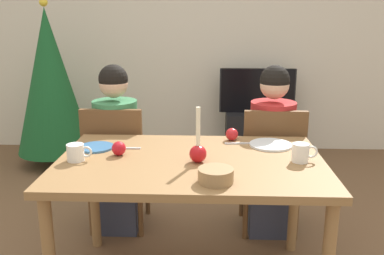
{
  "coord_description": "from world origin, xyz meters",
  "views": [
    {
      "loc": [
        0.09,
        -2.1,
        1.49
      ],
      "look_at": [
        0.0,
        0.2,
        0.87
      ],
      "focal_mm": 39.61,
      "sensor_mm": 36.0,
      "label": 1
    }
  ],
  "objects_px": {
    "christmas_tree": "(50,82)",
    "apple_by_left_plate": "(232,134)",
    "mug_left": "(76,152)",
    "mug_right": "(301,153)",
    "tv": "(257,91)",
    "candle_centerpiece": "(198,151)",
    "plate_left": "(96,147)",
    "bowl_walnuts": "(216,175)",
    "apple_near_candle": "(119,148)",
    "dining_table": "(190,174)",
    "chair_right": "(271,164)",
    "plate_right": "(271,145)",
    "person_left_child": "(117,152)",
    "tv_stand": "(256,134)",
    "chair_left": "(116,162)",
    "person_right_child": "(271,154)"
  },
  "relations": [
    {
      "from": "person_right_child",
      "to": "christmas_tree",
      "type": "height_order",
      "value": "christmas_tree"
    },
    {
      "from": "chair_right",
      "to": "tv_stand",
      "type": "relative_size",
      "value": 1.41
    },
    {
      "from": "tv_stand",
      "to": "mug_left",
      "type": "distance_m",
      "value": 2.69
    },
    {
      "from": "person_left_child",
      "to": "mug_right",
      "type": "distance_m",
      "value": 1.31
    },
    {
      "from": "apple_by_left_plate",
      "to": "plate_left",
      "type": "bearing_deg",
      "value": -166.53
    },
    {
      "from": "plate_left",
      "to": "person_right_child",
      "type": "bearing_deg",
      "value": 23.81
    },
    {
      "from": "mug_left",
      "to": "apple_near_candle",
      "type": "xyz_separation_m",
      "value": [
        0.2,
        0.1,
        -0.01
      ]
    },
    {
      "from": "apple_near_candle",
      "to": "apple_by_left_plate",
      "type": "relative_size",
      "value": 1.02
    },
    {
      "from": "chair_left",
      "to": "person_right_child",
      "type": "bearing_deg",
      "value": 1.76
    },
    {
      "from": "person_left_child",
      "to": "person_right_child",
      "type": "distance_m",
      "value": 1.06
    },
    {
      "from": "dining_table",
      "to": "chair_left",
      "type": "distance_m",
      "value": 0.83
    },
    {
      "from": "mug_right",
      "to": "apple_near_candle",
      "type": "relative_size",
      "value": 1.71
    },
    {
      "from": "christmas_tree",
      "to": "apple_near_candle",
      "type": "height_order",
      "value": "christmas_tree"
    },
    {
      "from": "tv",
      "to": "candle_centerpiece",
      "type": "distance_m",
      "value": 2.41
    },
    {
      "from": "plate_left",
      "to": "apple_near_candle",
      "type": "distance_m",
      "value": 0.2
    },
    {
      "from": "dining_table",
      "to": "plate_left",
      "type": "relative_size",
      "value": 6.92
    },
    {
      "from": "chair_right",
      "to": "apple_by_left_plate",
      "type": "bearing_deg",
      "value": -138.65
    },
    {
      "from": "person_left_child",
      "to": "apple_near_candle",
      "type": "relative_size",
      "value": 15.23
    },
    {
      "from": "bowl_walnuts",
      "to": "person_right_child",
      "type": "bearing_deg",
      "value": 67.5
    },
    {
      "from": "tv",
      "to": "christmas_tree",
      "type": "relative_size",
      "value": 0.48
    },
    {
      "from": "dining_table",
      "to": "apple_by_left_plate",
      "type": "height_order",
      "value": "apple_by_left_plate"
    },
    {
      "from": "plate_left",
      "to": "bowl_walnuts",
      "type": "height_order",
      "value": "bowl_walnuts"
    },
    {
      "from": "dining_table",
      "to": "person_right_child",
      "type": "xyz_separation_m",
      "value": [
        0.52,
        0.64,
        -0.1
      ]
    },
    {
      "from": "mug_left",
      "to": "mug_right",
      "type": "relative_size",
      "value": 1.01
    },
    {
      "from": "person_left_child",
      "to": "mug_left",
      "type": "relative_size",
      "value": 8.85
    },
    {
      "from": "plate_right",
      "to": "chair_right",
      "type": "bearing_deg",
      "value": 79.66
    },
    {
      "from": "tv_stand",
      "to": "mug_right",
      "type": "xyz_separation_m",
      "value": [
        -0.03,
        -2.31,
        0.56
      ]
    },
    {
      "from": "dining_table",
      "to": "mug_left",
      "type": "xyz_separation_m",
      "value": [
        -0.59,
        -0.04,
        0.13
      ]
    },
    {
      "from": "dining_table",
      "to": "candle_centerpiece",
      "type": "bearing_deg",
      "value": -44.55
    },
    {
      "from": "bowl_walnuts",
      "to": "plate_left",
      "type": "bearing_deg",
      "value": 144.96
    },
    {
      "from": "bowl_walnuts",
      "to": "apple_near_candle",
      "type": "relative_size",
      "value": 2.12
    },
    {
      "from": "tv_stand",
      "to": "plate_left",
      "type": "distance_m",
      "value": 2.47
    },
    {
      "from": "person_left_child",
      "to": "tv_stand",
      "type": "xyz_separation_m",
      "value": [
        1.14,
        1.66,
        -0.33
      ]
    },
    {
      "from": "chair_left",
      "to": "tv_stand",
      "type": "relative_size",
      "value": 1.41
    },
    {
      "from": "christmas_tree",
      "to": "apple_by_left_plate",
      "type": "distance_m",
      "value": 2.33
    },
    {
      "from": "mug_left",
      "to": "plate_right",
      "type": "bearing_deg",
      "value": 15.99
    },
    {
      "from": "dining_table",
      "to": "christmas_tree",
      "type": "height_order",
      "value": "christmas_tree"
    },
    {
      "from": "chair_right",
      "to": "candle_centerpiece",
      "type": "height_order",
      "value": "candle_centerpiece"
    },
    {
      "from": "tv",
      "to": "plate_left",
      "type": "relative_size",
      "value": 3.9
    },
    {
      "from": "plate_left",
      "to": "mug_left",
      "type": "xyz_separation_m",
      "value": [
        -0.05,
        -0.21,
        0.04
      ]
    },
    {
      "from": "dining_table",
      "to": "christmas_tree",
      "type": "distance_m",
      "value": 2.45
    },
    {
      "from": "mug_left",
      "to": "mug_right",
      "type": "height_order",
      "value": "mug_right"
    },
    {
      "from": "plate_left",
      "to": "candle_centerpiece",
      "type": "bearing_deg",
      "value": -19.67
    },
    {
      "from": "christmas_tree",
      "to": "candle_centerpiece",
      "type": "relative_size",
      "value": 5.61
    },
    {
      "from": "plate_right",
      "to": "person_left_child",
      "type": "bearing_deg",
      "value": 158.9
    },
    {
      "from": "apple_by_left_plate",
      "to": "person_left_child",
      "type": "bearing_deg",
      "value": 159.81
    },
    {
      "from": "dining_table",
      "to": "bowl_walnuts",
      "type": "distance_m",
      "value": 0.35
    },
    {
      "from": "dining_table",
      "to": "tv",
      "type": "height_order",
      "value": "tv"
    },
    {
      "from": "candle_centerpiece",
      "to": "mug_right",
      "type": "relative_size",
      "value": 2.22
    },
    {
      "from": "plate_left",
      "to": "bowl_walnuts",
      "type": "xyz_separation_m",
      "value": [
        0.67,
        -0.47,
        0.03
      ]
    }
  ]
}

